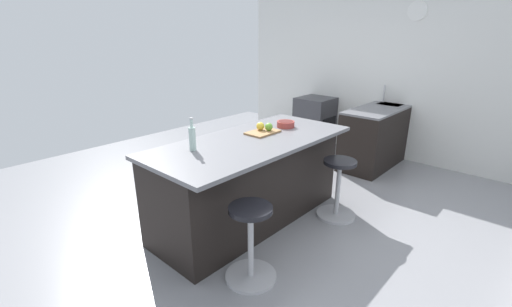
# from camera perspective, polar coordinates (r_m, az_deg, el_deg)

# --- Properties ---
(ground_plane) EXTENTS (7.63, 7.63, 0.00)m
(ground_plane) POSITION_cam_1_polar(r_m,az_deg,el_deg) (4.16, 0.79, -9.13)
(ground_plane) COLOR gray
(interior_partition_left) EXTENTS (0.15, 5.24, 2.86)m
(interior_partition_left) POSITION_cam_1_polar(r_m,az_deg,el_deg) (6.20, 19.64, 13.16)
(interior_partition_left) COLOR silver
(interior_partition_left) RESTS_ON ground_plane
(sink_cabinet) EXTENTS (1.88, 0.60, 1.19)m
(sink_cabinet) POSITION_cam_1_polar(r_m,az_deg,el_deg) (5.92, 20.27, 3.23)
(sink_cabinet) COLOR black
(sink_cabinet) RESTS_ON ground_plane
(oven_range) EXTENTS (0.60, 0.61, 0.88)m
(oven_range) POSITION_cam_1_polar(r_m,az_deg,el_deg) (6.49, 9.72, 5.29)
(oven_range) COLOR #38383D
(oven_range) RESTS_ON ground_plane
(kitchen_island) EXTENTS (2.26, 1.02, 0.95)m
(kitchen_island) POSITION_cam_1_polar(r_m,az_deg,el_deg) (3.74, -1.11, -4.39)
(kitchen_island) COLOR black
(kitchen_island) RESTS_ON ground_plane
(stool_by_window) EXTENTS (0.44, 0.44, 0.68)m
(stool_by_window) POSITION_cam_1_polar(r_m,az_deg,el_deg) (3.97, 13.40, -5.97)
(stool_by_window) COLOR #B7B7BC
(stool_by_window) RESTS_ON ground_plane
(stool_middle) EXTENTS (0.44, 0.44, 0.68)m
(stool_middle) POSITION_cam_1_polar(r_m,az_deg,el_deg) (2.95, -0.89, -15.02)
(stool_middle) COLOR #B7B7BC
(stool_middle) RESTS_ON ground_plane
(cutting_board) EXTENTS (0.36, 0.24, 0.02)m
(cutting_board) POSITION_cam_1_polar(r_m,az_deg,el_deg) (3.77, 1.12, 3.54)
(cutting_board) COLOR olive
(cutting_board) RESTS_ON kitchen_island
(apple_yellow) EXTENTS (0.09, 0.09, 0.09)m
(apple_yellow) POSITION_cam_1_polar(r_m,az_deg,el_deg) (3.81, 0.73, 4.56)
(apple_yellow) COLOR gold
(apple_yellow) RESTS_ON cutting_board
(apple_green) EXTENTS (0.09, 0.09, 0.09)m
(apple_green) POSITION_cam_1_polar(r_m,az_deg,el_deg) (3.79, 2.14, 4.44)
(apple_green) COLOR #609E2D
(apple_green) RESTS_ON cutting_board
(water_bottle) EXTENTS (0.06, 0.06, 0.31)m
(water_bottle) POSITION_cam_1_polar(r_m,az_deg,el_deg) (3.23, -10.51, 2.59)
(water_bottle) COLOR silver
(water_bottle) RESTS_ON kitchen_island
(fruit_bowl) EXTENTS (0.20, 0.20, 0.07)m
(fruit_bowl) POSITION_cam_1_polar(r_m,az_deg,el_deg) (4.03, 4.94, 4.93)
(fruit_bowl) COLOR #993833
(fruit_bowl) RESTS_ON kitchen_island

